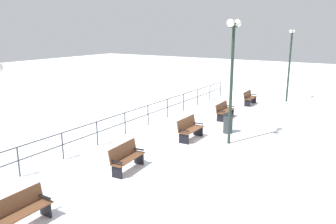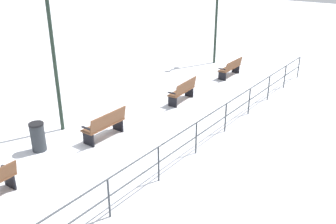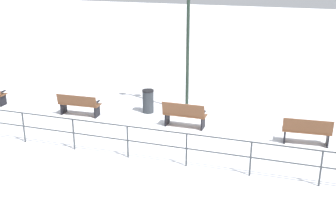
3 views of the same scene
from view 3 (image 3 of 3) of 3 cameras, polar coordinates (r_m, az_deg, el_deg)
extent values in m
plane|color=white|center=(15.44, 2.08, -2.07)|extent=(80.00, 80.00, 0.00)
cube|color=brown|center=(14.66, 17.65, -2.39)|extent=(0.54, 1.55, 0.04)
cube|color=brown|center=(14.37, 17.79, -1.78)|extent=(0.23, 1.53, 0.46)
cube|color=black|center=(14.81, 20.12, -3.38)|extent=(0.39, 0.08, 0.45)
cube|color=black|center=(14.70, 14.99, -2.98)|extent=(0.39, 0.08, 0.45)
cube|color=black|center=(14.70, 20.26, -2.13)|extent=(0.39, 0.10, 0.04)
cube|color=black|center=(14.60, 15.11, -1.71)|extent=(0.39, 0.10, 0.04)
cube|color=brown|center=(15.39, 2.24, -0.31)|extent=(0.51, 1.52, 0.04)
cube|color=brown|center=(15.07, 1.97, 0.28)|extent=(0.12, 1.52, 0.47)
cube|color=black|center=(15.31, 4.60, -1.39)|extent=(0.46, 0.05, 0.46)
cube|color=black|center=(15.65, -0.10, -0.84)|extent=(0.46, 0.05, 0.46)
cube|color=black|center=(15.20, 4.65, -0.13)|extent=(0.46, 0.07, 0.04)
cube|color=black|center=(15.55, -0.08, 0.39)|extent=(0.46, 0.07, 0.04)
cube|color=brown|center=(16.85, -11.45, 1.06)|extent=(0.55, 1.62, 0.04)
cube|color=brown|center=(16.58, -11.88, 1.49)|extent=(0.17, 1.60, 0.39)
cube|color=black|center=(16.62, -9.25, 0.12)|extent=(0.44, 0.07, 0.45)
cube|color=black|center=(17.24, -13.47, 0.55)|extent=(0.44, 0.07, 0.45)
cube|color=black|center=(16.52, -9.28, 1.27)|extent=(0.44, 0.09, 0.04)
cube|color=black|center=(17.15, -13.53, 1.66)|extent=(0.44, 0.09, 0.04)
cube|color=black|center=(18.87, -20.76, 1.46)|extent=(0.39, 0.06, 0.45)
cube|color=black|center=(18.78, -20.85, 2.48)|extent=(0.39, 0.08, 0.04)
cylinder|color=#1E2D23|center=(16.42, 2.59, 8.25)|extent=(0.12, 0.12, 4.93)
cylinder|color=#383D42|center=(12.13, 19.35, -7.01)|extent=(0.05, 0.05, 1.01)
cylinder|color=#383D42|center=(12.18, 10.74, -6.05)|extent=(0.05, 0.05, 1.01)
cylinder|color=#383D42|center=(12.50, 2.43, -5.00)|extent=(0.05, 0.05, 1.01)
cylinder|color=#383D42|center=(13.07, -5.29, -3.92)|extent=(0.05, 0.05, 1.01)
cylinder|color=#383D42|center=(13.86, -12.23, -2.89)|extent=(0.05, 0.05, 1.01)
cylinder|color=#383D42|center=(14.84, -18.33, -1.94)|extent=(0.05, 0.05, 1.01)
cylinder|color=#383D42|center=(12.56, -1.54, -2.35)|extent=(0.04, 20.06, 0.04)
cylinder|color=#383D42|center=(12.74, -1.52, -4.25)|extent=(0.04, 20.06, 0.04)
cylinder|color=#2D3338|center=(16.81, -2.61, 1.32)|extent=(0.43, 0.43, 0.85)
cylinder|color=black|center=(16.67, -2.64, 2.80)|extent=(0.45, 0.45, 0.06)
camera|label=1|loc=(22.23, 42.12, 12.18)|focal=36.11mm
camera|label=2|loc=(12.88, -46.52, 13.23)|focal=39.88mm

